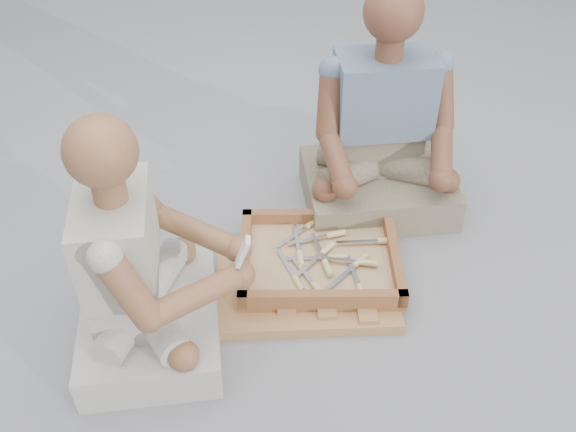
# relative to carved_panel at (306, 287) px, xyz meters

# --- Properties ---
(ground) EXTENTS (60.00, 60.00, 0.00)m
(ground) POSITION_rel_carved_panel_xyz_m (-0.04, -0.10, -0.02)
(ground) COLOR gray
(ground) RESTS_ON ground
(carved_panel) EXTENTS (0.69, 0.53, 0.04)m
(carved_panel) POSITION_rel_carved_panel_xyz_m (0.00, 0.00, 0.00)
(carved_panel) COLOR olive
(carved_panel) RESTS_ON ground
(tool_tray) EXTENTS (0.62, 0.53, 0.07)m
(tool_tray) POSITION_rel_carved_panel_xyz_m (0.04, 0.10, 0.05)
(tool_tray) COLOR brown
(tool_tray) RESTS_ON carved_panel
(chisel_0) EXTENTS (0.13, 0.20, 0.02)m
(chisel_0) POSITION_rel_carved_panel_xyz_m (-0.03, -0.02, 0.05)
(chisel_0) COLOR silver
(chisel_0) RESTS_ON tool_tray
(chisel_1) EXTENTS (0.22, 0.06, 0.02)m
(chisel_1) POSITION_rel_carved_panel_xyz_m (0.08, 0.11, 0.05)
(chisel_1) COLOR silver
(chisel_1) RESTS_ON tool_tray
(chisel_2) EXTENTS (0.14, 0.19, 0.02)m
(chisel_2) POSITION_rel_carved_panel_xyz_m (0.17, 0.08, 0.06)
(chisel_2) COLOR silver
(chisel_2) RESTS_ON tool_tray
(chisel_3) EXTENTS (0.10, 0.21, 0.02)m
(chisel_3) POSITION_rel_carved_panel_xyz_m (0.06, 0.06, 0.07)
(chisel_3) COLOR silver
(chisel_3) RESTS_ON tool_tray
(chisel_4) EXTENTS (0.07, 0.22, 0.02)m
(chisel_4) POSITION_rel_carved_panel_xyz_m (-0.03, 0.10, 0.06)
(chisel_4) COLOR silver
(chisel_4) RESTS_ON tool_tray
(chisel_5) EXTENTS (0.22, 0.02, 0.02)m
(chisel_5) POSITION_rel_carved_panel_xyz_m (0.18, 0.09, 0.06)
(chisel_5) COLOR silver
(chisel_5) RESTS_ON tool_tray
(chisel_6) EXTENTS (0.22, 0.06, 0.02)m
(chisel_6) POSITION_rel_carved_panel_xyz_m (0.25, 0.21, 0.06)
(chisel_6) COLOR silver
(chisel_6) RESTS_ON tool_tray
(chisel_7) EXTENTS (0.15, 0.19, 0.02)m
(chisel_7) POSITION_rel_carved_panel_xyz_m (-0.02, 0.27, 0.05)
(chisel_7) COLOR silver
(chisel_7) RESTS_ON tool_tray
(chisel_8) EXTENTS (0.15, 0.19, 0.02)m
(chisel_8) POSITION_rel_carved_panel_xyz_m (0.04, -0.04, 0.06)
(chisel_8) COLOR silver
(chisel_8) RESTS_ON tool_tray
(chisel_9) EXTENTS (0.13, 0.20, 0.02)m
(chisel_9) POSITION_rel_carved_panel_xyz_m (0.05, 0.12, 0.06)
(chisel_9) COLOR silver
(chisel_9) RESTS_ON tool_tray
(chisel_10) EXTENTS (0.21, 0.11, 0.02)m
(chisel_10) POSITION_rel_carved_panel_xyz_m (0.06, 0.22, 0.06)
(chisel_10) COLOR silver
(chisel_10) RESTS_ON tool_tray
(chisel_11) EXTENTS (0.09, 0.21, 0.02)m
(chisel_11) POSITION_rel_carved_panel_xyz_m (0.19, -0.03, 0.06)
(chisel_11) COLOR silver
(chisel_11) RESTS_ON tool_tray
(wood_chip_0) EXTENTS (0.02, 0.02, 0.00)m
(wood_chip_0) POSITION_rel_carved_panel_xyz_m (0.22, 0.29, -0.02)
(wood_chip_0) COLOR tan
(wood_chip_0) RESTS_ON ground
(wood_chip_1) EXTENTS (0.02, 0.02, 0.00)m
(wood_chip_1) POSITION_rel_carved_panel_xyz_m (-0.27, -0.17, -0.02)
(wood_chip_1) COLOR tan
(wood_chip_1) RESTS_ON ground
(wood_chip_2) EXTENTS (0.02, 0.02, 0.00)m
(wood_chip_2) POSITION_rel_carved_panel_xyz_m (-0.21, 0.00, -0.02)
(wood_chip_2) COLOR tan
(wood_chip_2) RESTS_ON ground
(wood_chip_3) EXTENTS (0.02, 0.02, 0.00)m
(wood_chip_3) POSITION_rel_carved_panel_xyz_m (0.19, 0.26, -0.02)
(wood_chip_3) COLOR tan
(wood_chip_3) RESTS_ON ground
(wood_chip_4) EXTENTS (0.02, 0.02, 0.00)m
(wood_chip_4) POSITION_rel_carved_panel_xyz_m (-0.09, 0.27, -0.02)
(wood_chip_4) COLOR tan
(wood_chip_4) RESTS_ON ground
(wood_chip_5) EXTENTS (0.02, 0.02, 0.00)m
(wood_chip_5) POSITION_rel_carved_panel_xyz_m (-0.21, 0.27, -0.02)
(wood_chip_5) COLOR tan
(wood_chip_5) RESTS_ON ground
(wood_chip_6) EXTENTS (0.02, 0.02, 0.00)m
(wood_chip_6) POSITION_rel_carved_panel_xyz_m (0.33, 0.08, -0.02)
(wood_chip_6) COLOR tan
(wood_chip_6) RESTS_ON ground
(wood_chip_7) EXTENTS (0.02, 0.02, 0.00)m
(wood_chip_7) POSITION_rel_carved_panel_xyz_m (0.29, 0.20, -0.02)
(wood_chip_7) COLOR tan
(wood_chip_7) RESTS_ON ground
(wood_chip_8) EXTENTS (0.02, 0.02, 0.00)m
(wood_chip_8) POSITION_rel_carved_panel_xyz_m (0.30, 0.13, -0.02)
(wood_chip_8) COLOR tan
(wood_chip_8) RESTS_ON ground
(craftsman) EXTENTS (0.62, 0.63, 0.83)m
(craftsman) POSITION_rel_carved_panel_xyz_m (-0.47, -0.27, 0.26)
(craftsman) COLOR #B9B4AB
(craftsman) RESTS_ON ground
(companion) EXTENTS (0.67, 0.59, 0.89)m
(companion) POSITION_rel_carved_panel_xyz_m (0.22, 0.55, 0.28)
(companion) COLOR gray
(companion) RESTS_ON ground
(mobile_phone) EXTENTS (0.05, 0.05, 0.10)m
(mobile_phone) POSITION_rel_carved_panel_xyz_m (-0.16, -0.24, 0.38)
(mobile_phone) COLOR silver
(mobile_phone) RESTS_ON craftsman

